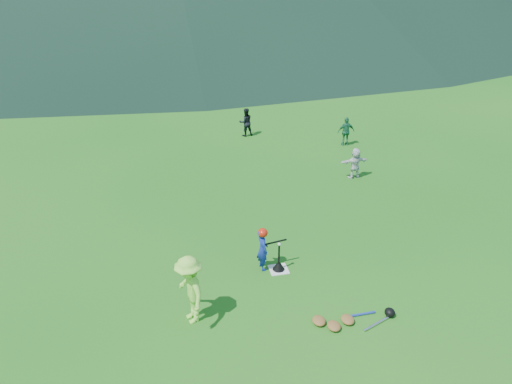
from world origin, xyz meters
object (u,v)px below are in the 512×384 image
fielder_b (246,122)px  equipment_pile (348,320)px  fielder_d (355,163)px  batter_child (263,249)px  adult_coach (190,290)px  batting_tee (279,265)px  home_plate (279,269)px  fielder_c (346,131)px

fielder_b → equipment_pile: 11.52m
fielder_d → equipment_pile: 7.33m
batter_child → adult_coach: bearing=120.6°
batting_tee → equipment_pile: batting_tee is taller
home_plate → equipment_pile: bearing=-66.4°
fielder_b → fielder_d: size_ratio=1.09×
adult_coach → fielder_b: bearing=148.3°
fielder_d → equipment_pile: (-2.94, -6.70, -0.46)m
fielder_b → equipment_pile: fielder_b is taller
batter_child → batting_tee: 0.58m
batter_child → adult_coach: size_ratio=0.70×
fielder_b → fielder_c: (3.58, -1.91, -0.02)m
batter_child → fielder_d: bearing=-51.4°
home_plate → batter_child: (-0.37, 0.16, 0.54)m
batter_child → fielder_c: size_ratio=0.97×
fielder_b → fielder_d: (2.74, -4.81, -0.05)m
fielder_d → batter_child: bearing=42.2°
adult_coach → batting_tee: bearing=106.2°
home_plate → batting_tee: bearing=0.0°
home_plate → batting_tee: batting_tee is taller
fielder_c → adult_coach: bearing=54.5°
home_plate → equipment_pile: (0.93, -2.13, 0.06)m
fielder_c → batting_tee: (-4.71, -7.46, -0.43)m
batter_child → fielder_d: (4.24, 4.41, -0.02)m
fielder_b → batting_tee: 9.45m
adult_coach → equipment_pile: adult_coach is taller
adult_coach → fielder_c: bearing=127.4°
home_plate → adult_coach: 2.73m
adult_coach → equipment_pile: bearing=61.6°
fielder_b → equipment_pile: (-0.20, -11.51, -0.51)m
adult_coach → fielder_d: bearing=119.7°
batter_child → fielder_c: bearing=-42.3°
adult_coach → equipment_pile: size_ratio=0.87×
home_plate → batting_tee: 0.12m
fielder_c → fielder_d: (-0.84, -2.89, -0.03)m
batter_child → equipment_pile: 2.68m
fielder_b → batting_tee: (-1.13, -9.38, -0.45)m
adult_coach → fielder_b: (3.39, 10.70, -0.20)m
fielder_d → batting_tee: 6.00m
fielder_c → equipment_pile: bearing=71.5°
batter_child → equipment_pile: size_ratio=0.61×
batter_child → equipment_pile: batter_child is taller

